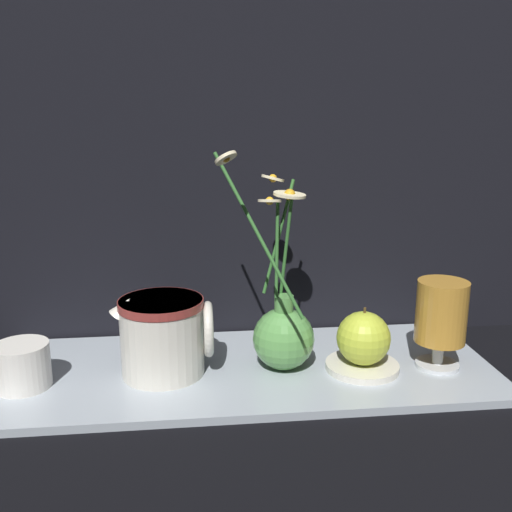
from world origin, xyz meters
The scene contains 9 objects.
ground_plane centered at (0.00, 0.00, 0.00)m, with size 6.00×6.00×0.00m, color black.
shelf centered at (0.00, 0.00, 0.01)m, with size 0.76×0.29×0.01m.
backdrop_wall centered at (0.00, 0.16, 0.55)m, with size 1.26×0.02×1.10m.
vase_with_flowers centered at (0.06, -0.01, 0.07)m, with size 0.16×0.20×0.34m.
yellow_mug centered at (-0.32, -0.03, 0.04)m, with size 0.09×0.08×0.06m.
ceramic_pitcher centered at (-0.12, -0.01, 0.08)m, with size 0.15×0.13×0.13m.
tea_glass centered at (0.30, -0.03, 0.10)m, with size 0.08×0.08×0.14m.
saucer_plate centered at (0.18, -0.03, 0.02)m, with size 0.11×0.11×0.01m.
orange_fruit centered at (0.18, -0.03, 0.06)m, with size 0.08×0.08×0.09m.
Camera 1 is at (-0.07, -0.81, 0.39)m, focal length 40.00 mm.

